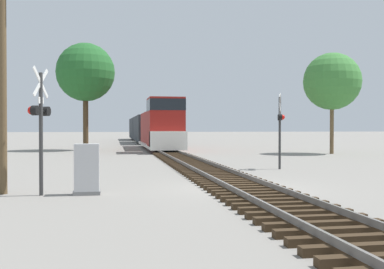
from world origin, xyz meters
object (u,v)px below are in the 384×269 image
crossing_signal_far (280,122)px  relay_cabinet (87,170)px  tree_mid_background (85,73)px  tree_far_right (332,82)px  crossing_signal_near (40,118)px  freight_train (147,129)px  utility_pole (2,74)px

crossing_signal_far → relay_cabinet: size_ratio=2.40×
tree_mid_background → tree_far_right: bearing=-24.2°
crossing_signal_near → relay_cabinet: bearing=106.0°
crossing_signal_near → tree_mid_background: 28.05m
relay_cabinet → tree_mid_background: bearing=93.5°
freight_train → crossing_signal_near: 44.41m
crossing_signal_far → tree_far_right: 15.18m
crossing_signal_far → relay_cabinet: 11.61m
crossing_signal_near → tree_mid_background: size_ratio=0.40×
utility_pole → crossing_signal_far: bearing=29.1°
utility_pole → relay_cabinet: bearing=-12.6°
crossing_signal_far → tree_mid_background: bearing=45.7°
freight_train → tree_far_right: (12.87, -25.08, 3.81)m
crossing_signal_far → tree_far_right: bearing=-18.6°
tree_far_right → tree_mid_background: tree_mid_background is taller
crossing_signal_near → utility_pole: utility_pole is taller
tree_far_right → tree_mid_background: (-19.62, 8.80, 1.35)m
freight_train → relay_cabinet: freight_train is taller
utility_pole → tree_mid_background: 27.35m
tree_far_right → crossing_signal_near: bearing=-135.8°
crossing_signal_far → tree_far_right: (8.88, 11.84, 3.35)m
tree_mid_background → relay_cabinet: bearing=-86.5°
relay_cabinet → utility_pole: 4.01m
freight_train → tree_mid_background: bearing=-112.5°
utility_pole → tree_mid_background: tree_mid_background is taller
relay_cabinet → crossing_signal_far: bearing=37.9°
freight_train → tree_mid_background: tree_mid_background is taller
crossing_signal_far → tree_mid_background: 23.75m
relay_cabinet → utility_pole: bearing=167.4°
crossing_signal_near → tree_mid_background: tree_mid_background is taller
utility_pole → tree_mid_background: size_ratio=0.74×
utility_pole → tree_far_right: (20.55, 18.33, 1.98)m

